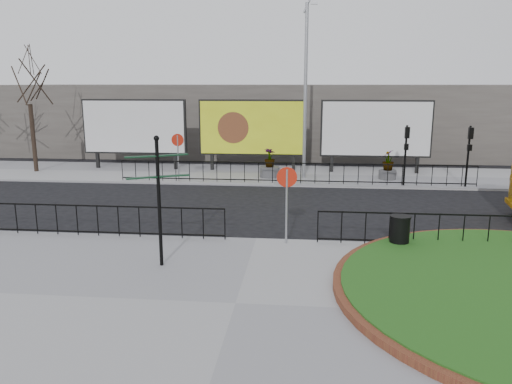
# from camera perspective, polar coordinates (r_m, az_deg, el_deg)

# --- Properties ---
(ground) EXTENTS (90.00, 90.00, 0.00)m
(ground) POSITION_cam_1_polar(r_m,az_deg,el_deg) (16.61, 0.04, -5.70)
(ground) COLOR black
(ground) RESTS_ON ground
(pavement_near) EXTENTS (30.00, 10.00, 0.12)m
(pavement_near) POSITION_cam_1_polar(r_m,az_deg,el_deg) (11.96, -2.36, -12.84)
(pavement_near) COLOR gray
(pavement_near) RESTS_ON ground
(pavement_far) EXTENTS (44.00, 6.00, 0.12)m
(pavement_far) POSITION_cam_1_polar(r_m,az_deg,el_deg) (28.22, 2.42, 1.98)
(pavement_far) COLOR gray
(pavement_far) RESTS_ON ground
(railing_near_left) EXTENTS (10.00, 0.10, 1.10)m
(railing_near_left) POSITION_cam_1_polar(r_m,az_deg,el_deg) (17.73, -19.77, -3.01)
(railing_near_left) COLOR black
(railing_near_left) RESTS_ON pavement_near
(railing_near_right) EXTENTS (9.00, 0.10, 1.10)m
(railing_near_right) POSITION_cam_1_polar(r_m,az_deg,el_deg) (16.80, 22.64, -4.08)
(railing_near_right) COLOR black
(railing_near_right) RESTS_ON pavement_near
(railing_far) EXTENTS (18.00, 0.10, 1.10)m
(railing_far) POSITION_cam_1_polar(r_m,az_deg,el_deg) (25.42, 4.33, 2.19)
(railing_far) COLOR black
(railing_far) RESTS_ON pavement_far
(speed_sign_far) EXTENTS (0.64, 0.07, 2.47)m
(speed_sign_far) POSITION_cam_1_polar(r_m,az_deg,el_deg) (26.15, -8.93, 5.13)
(speed_sign_far) COLOR gray
(speed_sign_far) RESTS_ON pavement_far
(speed_sign_near) EXTENTS (0.64, 0.07, 2.47)m
(speed_sign_near) POSITION_cam_1_polar(r_m,az_deg,el_deg) (15.66, 3.54, 0.43)
(speed_sign_near) COLOR gray
(speed_sign_near) RESTS_ON pavement_near
(billboard_left) EXTENTS (6.20, 0.31, 4.10)m
(billboard_left) POSITION_cam_1_polar(r_m,az_deg,el_deg) (30.50, -13.72, 7.23)
(billboard_left) COLOR black
(billboard_left) RESTS_ON pavement_far
(billboard_mid) EXTENTS (6.20, 0.31, 4.10)m
(billboard_mid) POSITION_cam_1_polar(r_m,az_deg,el_deg) (28.96, -0.42, 7.33)
(billboard_mid) COLOR black
(billboard_mid) RESTS_ON pavement_far
(billboard_right) EXTENTS (6.20, 0.31, 4.10)m
(billboard_right) POSITION_cam_1_polar(r_m,az_deg,el_deg) (29.07, 13.55, 7.00)
(billboard_right) COLOR black
(billboard_right) RESTS_ON pavement_far
(lamp_post) EXTENTS (0.74, 0.18, 9.23)m
(lamp_post) POSITION_cam_1_polar(r_m,az_deg,el_deg) (26.71, 5.68, 11.62)
(lamp_post) COLOR gray
(lamp_post) RESTS_ON pavement_far
(signal_pole_a) EXTENTS (0.22, 0.26, 3.00)m
(signal_pole_a) POSITION_cam_1_polar(r_m,az_deg,el_deg) (25.72, 16.78, 5.04)
(signal_pole_a) COLOR black
(signal_pole_a) RESTS_ON pavement_far
(signal_pole_b) EXTENTS (0.22, 0.26, 3.00)m
(signal_pole_b) POSITION_cam_1_polar(r_m,az_deg,el_deg) (26.46, 23.18, 4.76)
(signal_pole_b) COLOR black
(signal_pole_b) RESTS_ON pavement_far
(tree_left) EXTENTS (2.00, 2.00, 7.00)m
(tree_left) POSITION_cam_1_polar(r_m,az_deg,el_deg) (31.37, -24.35, 8.50)
(tree_left) COLOR #2D2119
(tree_left) RESTS_ON pavement_far
(building_backdrop) EXTENTS (40.00, 10.00, 5.00)m
(building_backdrop) POSITION_cam_1_polar(r_m,az_deg,el_deg) (37.83, 3.32, 8.35)
(building_backdrop) COLOR #5A544E
(building_backdrop) RESTS_ON ground
(fingerpost_sign) EXTENTS (1.63, 1.00, 3.66)m
(fingerpost_sign) POSITION_cam_1_polar(r_m,az_deg,el_deg) (13.86, -11.08, 0.39)
(fingerpost_sign) COLOR black
(fingerpost_sign) RESTS_ON pavement_near
(litter_bin) EXTENTS (0.64, 0.64, 1.06)m
(litter_bin) POSITION_cam_1_polar(r_m,az_deg,el_deg) (16.02, 16.09, -4.43)
(litter_bin) COLOR black
(litter_bin) RESTS_ON pavement_near
(planter_b) EXTENTS (1.07, 1.07, 1.58)m
(planter_b) POSITION_cam_1_polar(r_m,az_deg,el_deg) (27.12, 1.57, 2.87)
(planter_b) COLOR #4C4C4F
(planter_b) RESTS_ON pavement_far
(planter_c) EXTENTS (0.93, 0.93, 1.56)m
(planter_c) POSITION_cam_1_polar(r_m,az_deg,el_deg) (27.43, 14.83, 2.72)
(planter_c) COLOR #4C4C4F
(planter_c) RESTS_ON pavement_far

